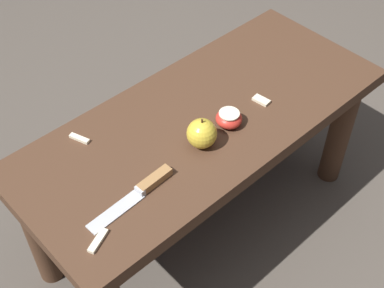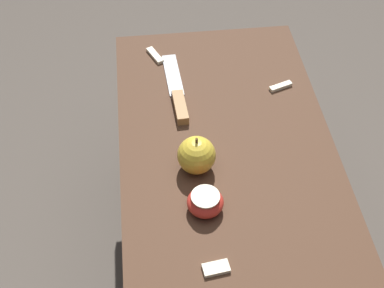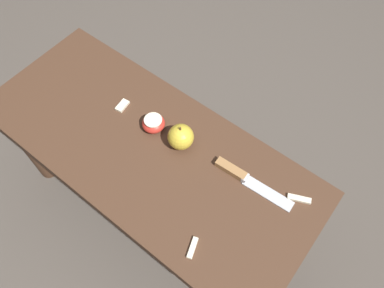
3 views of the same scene
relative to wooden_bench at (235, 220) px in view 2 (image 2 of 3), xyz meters
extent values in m
cube|color=#472D1E|center=(0.00, 0.00, 0.07)|extent=(1.01, 0.43, 0.04)
cylinder|color=#472D1E|center=(-0.44, -0.16, -0.15)|extent=(0.07, 0.07, 0.40)
cylinder|color=#472D1E|center=(-0.44, 0.16, -0.15)|extent=(0.07, 0.07, 0.40)
cube|color=#B7BABF|center=(-0.34, -0.09, 0.09)|extent=(0.14, 0.04, 0.00)
cube|color=#B7BABF|center=(-0.27, -0.09, 0.10)|extent=(0.01, 0.03, 0.02)
cube|color=#9E7042|center=(-0.23, -0.08, 0.10)|extent=(0.09, 0.03, 0.02)
sphere|color=gold|center=(-0.07, -0.07, 0.12)|extent=(0.07, 0.07, 0.07)
cylinder|color=#4C3319|center=(-0.07, -0.07, 0.16)|extent=(0.01, 0.01, 0.01)
ellipsoid|color=red|center=(0.03, -0.06, 0.11)|extent=(0.07, 0.07, 0.04)
cylinder|color=beige|center=(0.03, -0.06, 0.12)|extent=(0.05, 0.05, 0.00)
cube|color=beige|center=(-0.28, 0.14, 0.09)|extent=(0.03, 0.05, 0.01)
cube|color=beige|center=(-0.42, -0.12, 0.09)|extent=(0.06, 0.04, 0.01)
cube|color=beige|center=(0.15, -0.06, 0.09)|extent=(0.03, 0.05, 0.01)
camera|label=1|loc=(-0.69, -0.70, 1.02)|focal=50.00mm
camera|label=2|loc=(0.58, -0.15, 0.88)|focal=50.00mm
camera|label=3|loc=(-0.43, 0.34, 0.99)|focal=35.00mm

